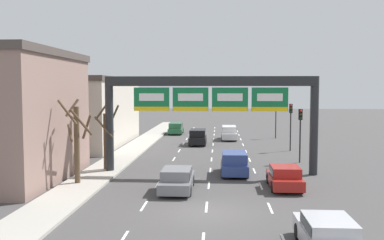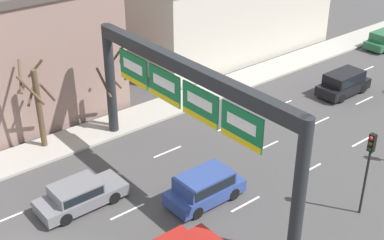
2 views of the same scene
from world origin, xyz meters
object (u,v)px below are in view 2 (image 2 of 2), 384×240
Objects in this scene: sign_gantry at (186,95)px; traffic_light_near_gantry at (369,158)px; car_grey at (79,194)px; suv_black at (344,82)px; tree_bare_second at (38,103)px; tree_bare_closest at (114,90)px; suv_blue at (205,186)px.

sign_gantry is 9.20m from traffic_light_near_gantry.
suv_black is (0.20, 21.27, 0.19)m from car_grey.
sign_gantry is 3.43× the size of traffic_light_near_gantry.
tree_bare_second is (-6.72, -20.13, 2.08)m from suv_black.
suv_blue is at bearing -4.21° from tree_bare_closest.
suv_blue is 0.76× the size of tree_bare_second.
tree_bare_second is at bearing 170.05° from car_grey.
car_grey is 21.27m from suv_black.
car_grey is 0.85× the size of tree_bare_second.
traffic_light_near_gantry is at bearing 30.59° from tree_bare_second.
tree_bare_second reaches higher than car_grey.
sign_gantry reaches higher than tree_bare_second.
car_grey is at bearing -9.95° from tree_bare_second.
traffic_light_near_gantry is (7.39, 5.07, -2.09)m from sign_gantry.
suv_black is at bearing 96.06° from sign_gantry.
tree_bare_closest is (-6.08, -15.41, 1.75)m from suv_black.
suv_blue is at bearing 21.60° from tree_bare_second.
sign_gantry is at bearing -3.33° from tree_bare_closest.
suv_black is 0.94× the size of traffic_light_near_gantry.
suv_black is (-1.68, 15.86, -4.36)m from sign_gantry.
traffic_light_near_gantry is at bearing 48.49° from car_grey.
sign_gantry reaches higher than car_grey.
sign_gantry is 16.54m from suv_black.
sign_gantry is 2.90× the size of tree_bare_closest.
tree_bare_second is (-15.79, -9.34, -0.19)m from traffic_light_near_gantry.
tree_bare_second is (-6.52, 1.14, 2.28)m from car_grey.
suv_black reaches higher than suv_blue.
tree_bare_closest reaches higher than traffic_light_near_gantry.
tree_bare_closest reaches higher than suv_blue.
car_grey is at bearing -90.55° from suv_black.
traffic_light_near_gantry is 15.85m from tree_bare_closest.
traffic_light_near_gantry is at bearing 34.48° from sign_gantry.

